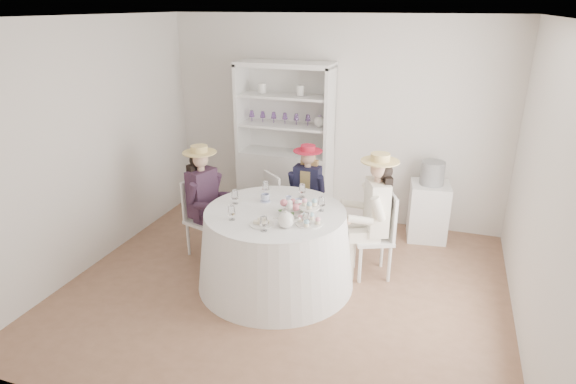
% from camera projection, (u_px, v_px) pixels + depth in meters
% --- Properties ---
extents(ground, '(4.50, 4.50, 0.00)m').
position_uv_depth(ground, '(285.00, 287.00, 5.10)').
color(ground, brown).
rests_on(ground, ground).
extents(ceiling, '(4.50, 4.50, 0.00)m').
position_uv_depth(ceiling, '(284.00, 17.00, 4.11)').
color(ceiling, white).
rests_on(ceiling, wall_back).
extents(wall_back, '(4.50, 0.00, 4.50)m').
position_uv_depth(wall_back, '(334.00, 121.00, 6.37)').
color(wall_back, silver).
rests_on(wall_back, ground).
extents(wall_front, '(4.50, 0.00, 4.50)m').
position_uv_depth(wall_front, '(174.00, 268.00, 2.84)').
color(wall_front, silver).
rests_on(wall_front, ground).
extents(wall_left, '(0.00, 4.50, 4.50)m').
position_uv_depth(wall_left, '(91.00, 146.00, 5.28)').
color(wall_left, silver).
rests_on(wall_left, ground).
extents(wall_right, '(0.00, 4.50, 4.50)m').
position_uv_depth(wall_right, '(544.00, 194.00, 3.93)').
color(wall_right, silver).
rests_on(wall_right, ground).
extents(tea_table, '(1.65, 1.65, 0.83)m').
position_uv_depth(tea_table, '(276.00, 247.00, 5.05)').
color(tea_table, white).
rests_on(tea_table, ground).
extents(hutch, '(1.26, 0.49, 2.12)m').
position_uv_depth(hutch, '(286.00, 165.00, 6.56)').
color(hutch, silver).
rests_on(hutch, ground).
extents(side_table, '(0.53, 0.53, 0.73)m').
position_uv_depth(side_table, '(428.00, 211.00, 6.06)').
color(side_table, silver).
rests_on(side_table, ground).
extents(hatbox, '(0.34, 0.34, 0.29)m').
position_uv_depth(hatbox, '(432.00, 173.00, 5.88)').
color(hatbox, black).
rests_on(hatbox, side_table).
extents(guest_left, '(0.54, 0.51, 1.34)m').
position_uv_depth(guest_left, '(204.00, 195.00, 5.52)').
color(guest_left, silver).
rests_on(guest_left, ground).
extents(guest_mid, '(0.45, 0.47, 1.24)m').
position_uv_depth(guest_mid, '(307.00, 188.00, 5.87)').
color(guest_mid, silver).
rests_on(guest_mid, ground).
extents(guest_right, '(0.58, 0.53, 1.40)m').
position_uv_depth(guest_right, '(374.00, 209.00, 5.06)').
color(guest_right, silver).
rests_on(guest_right, ground).
extents(spare_chair, '(0.53, 0.53, 0.91)m').
position_uv_depth(spare_chair, '(279.00, 205.00, 5.93)').
color(spare_chair, silver).
rests_on(spare_chair, ground).
extents(teacup_a, '(0.13, 0.13, 0.08)m').
position_uv_depth(teacup_a, '(265.00, 198.00, 5.12)').
color(teacup_a, white).
rests_on(teacup_a, tea_table).
extents(teacup_b, '(0.07, 0.07, 0.06)m').
position_uv_depth(teacup_b, '(289.00, 200.00, 5.10)').
color(teacup_b, white).
rests_on(teacup_b, tea_table).
extents(teacup_c, '(0.10, 0.10, 0.07)m').
position_uv_depth(teacup_c, '(299.00, 203.00, 5.01)').
color(teacup_c, white).
rests_on(teacup_c, tea_table).
extents(flower_bowl, '(0.29, 0.29, 0.06)m').
position_uv_depth(flower_bowl, '(295.00, 213.00, 4.77)').
color(flower_bowl, white).
rests_on(flower_bowl, tea_table).
extents(flower_arrangement, '(0.20, 0.20, 0.08)m').
position_uv_depth(flower_arrangement, '(293.00, 205.00, 4.79)').
color(flower_arrangement, '#CE6775').
rests_on(flower_arrangement, tea_table).
extents(table_teapot, '(0.23, 0.16, 0.17)m').
position_uv_depth(table_teapot, '(286.00, 220.00, 4.52)').
color(table_teapot, white).
rests_on(table_teapot, tea_table).
extents(sandwich_plate, '(0.23, 0.23, 0.05)m').
position_uv_depth(sandwich_plate, '(261.00, 223.00, 4.59)').
color(sandwich_plate, white).
rests_on(sandwich_plate, tea_table).
extents(cupcake_stand, '(0.26, 0.26, 0.24)m').
position_uv_depth(cupcake_stand, '(309.00, 215.00, 4.58)').
color(cupcake_stand, white).
rests_on(cupcake_stand, tea_table).
extents(stemware_set, '(0.99, 0.99, 0.15)m').
position_uv_depth(stemware_set, '(275.00, 204.00, 4.87)').
color(stemware_set, white).
rests_on(stemware_set, tea_table).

